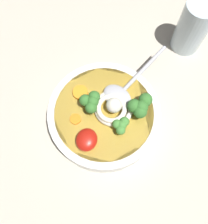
# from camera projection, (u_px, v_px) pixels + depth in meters

# --- Properties ---
(table_slab) EXTENTS (1.20, 1.20, 0.04)m
(table_slab) POSITION_uv_depth(u_px,v_px,m) (96.00, 113.00, 0.55)
(table_slab) COLOR #BCB29E
(table_slab) RESTS_ON ground
(soup_bowl) EXTENTS (0.22, 0.22, 0.05)m
(soup_bowl) POSITION_uv_depth(u_px,v_px,m) (104.00, 116.00, 0.50)
(soup_bowl) COLOR white
(soup_bowl) RESTS_ON table_slab
(noodle_pile) EXTENTS (0.08, 0.08, 0.03)m
(noodle_pile) POSITION_uv_depth(u_px,v_px,m) (113.00, 107.00, 0.47)
(noodle_pile) COLOR silver
(noodle_pile) RESTS_ON soup_bowl
(soup_spoon) EXTENTS (0.17, 0.11, 0.02)m
(soup_spoon) POSITION_uv_depth(u_px,v_px,m) (122.00, 92.00, 0.49)
(soup_spoon) COLOR #B7B7BC
(soup_spoon) RESTS_ON soup_bowl
(chili_sauce_dollop) EXTENTS (0.04, 0.04, 0.02)m
(chili_sauce_dollop) POSITION_uv_depth(u_px,v_px,m) (87.00, 140.00, 0.45)
(chili_sauce_dollop) COLOR #B2190F
(chili_sauce_dollop) RESTS_ON soup_bowl
(broccoli_floret_far) EXTENTS (0.04, 0.04, 0.03)m
(broccoli_floret_far) POSITION_uv_depth(u_px,v_px,m) (90.00, 101.00, 0.47)
(broccoli_floret_far) COLOR #7A9E60
(broccoli_floret_far) RESTS_ON soup_bowl
(broccoli_floret_front) EXTENTS (0.03, 0.03, 0.03)m
(broccoli_floret_front) POSITION_uv_depth(u_px,v_px,m) (121.00, 125.00, 0.46)
(broccoli_floret_front) COLOR #7A9E60
(broccoli_floret_front) RESTS_ON soup_bowl
(broccoli_floret_rear) EXTENTS (0.05, 0.04, 0.04)m
(broccoli_floret_rear) POSITION_uv_depth(u_px,v_px,m) (141.00, 105.00, 0.46)
(broccoli_floret_rear) COLOR #7A9E60
(broccoli_floret_rear) RESTS_ON soup_bowl
(carrot_slice_beside_noodles) EXTENTS (0.02, 0.02, 0.00)m
(carrot_slice_beside_noodles) POSITION_uv_depth(u_px,v_px,m) (75.00, 119.00, 0.47)
(carrot_slice_beside_noodles) COLOR orange
(carrot_slice_beside_noodles) RESTS_ON soup_bowl
(carrot_slice_near_spoon) EXTENTS (0.03, 0.03, 0.01)m
(carrot_slice_near_spoon) POSITION_uv_depth(u_px,v_px,m) (80.00, 92.00, 0.49)
(carrot_slice_near_spoon) COLOR orange
(carrot_slice_near_spoon) RESTS_ON soup_bowl
(drinking_glass) EXTENTS (0.07, 0.07, 0.13)m
(drinking_glass) POSITION_uv_depth(u_px,v_px,m) (193.00, 27.00, 0.53)
(drinking_glass) COLOR silver
(drinking_glass) RESTS_ON table_slab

